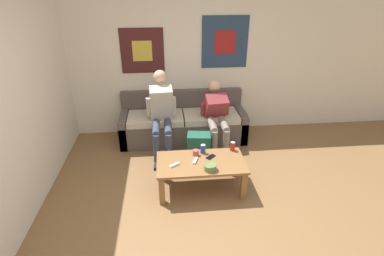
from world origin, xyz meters
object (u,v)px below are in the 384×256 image
drink_can_red (233,146)px  coffee_table (201,166)px  backpack (199,149)px  game_controller_near_right (195,161)px  person_seated_teen (216,114)px  person_seated_adult (161,111)px  drink_can_blue (203,149)px  pillar_candle (196,153)px  game_controller_near_left (175,165)px  ceramic_bowl (210,167)px  cell_phone (211,157)px  couch (183,124)px

drink_can_red → coffee_table: bearing=-152.2°
backpack → game_controller_near_right: backpack is taller
person_seated_teen → drink_can_red: bearing=-84.6°
person_seated_adult → drink_can_blue: (0.53, -0.86, -0.20)m
coffee_table → game_controller_near_right: size_ratio=7.65×
coffee_table → drink_can_blue: bearing=75.9°
person_seated_teen → backpack: person_seated_teen is taller
drink_can_blue → backpack: bearing=89.9°
pillar_candle → coffee_table: bearing=-72.1°
coffee_table → game_controller_near_left: 0.35m
coffee_table → ceramic_bowl: (0.09, -0.20, 0.11)m
person_seated_adult → cell_phone: 1.19m
person_seated_teen → pillar_candle: bearing=-114.9°
drink_can_blue → cell_phone: drink_can_blue is taller
drink_can_red → game_controller_near_left: drink_can_red is taller
game_controller_near_right → drink_can_blue: bearing=57.8°
person_seated_teen → drink_can_red: (0.08, -0.84, -0.11)m
pillar_candle → person_seated_teen: bearing=65.1°
coffee_table → backpack: 0.68m
game_controller_near_left → game_controller_near_right: 0.28m
couch → ceramic_bowl: (0.21, -1.64, 0.18)m
ceramic_bowl → cell_phone: ceramic_bowl is taller
couch → drink_can_blue: couch is taller
game_controller_near_left → drink_can_red: bearing=20.9°
ceramic_bowl → pillar_candle: size_ratio=1.71×
pillar_candle → drink_can_blue: drink_can_blue is taller
game_controller_near_left → game_controller_near_right: size_ratio=0.95×
drink_can_red → game_controller_near_left: 0.85m
person_seated_adult → person_seated_teen: size_ratio=1.19×
drink_can_blue → cell_phone: 0.16m
coffee_table → person_seated_teen: (0.38, 1.08, 0.24)m
game_controller_near_right → cell_phone: bearing=20.7°
pillar_candle → backpack: bearing=78.5°
person_seated_adult → coffee_table: bearing=-65.7°
pillar_candle → cell_phone: bearing=-19.5°
drink_can_blue → drink_can_red: same height
coffee_table → cell_phone: (0.14, 0.09, 0.08)m
person_seated_teen → drink_can_blue: size_ratio=8.54×
person_seated_adult → backpack: person_seated_adult is taller
coffee_table → pillar_candle: (-0.05, 0.16, 0.11)m
couch → person_seated_teen: 0.69m
cell_phone → drink_can_red: bearing=25.2°
couch → coffee_table: size_ratio=1.86×
pillar_candle → game_controller_near_left: bearing=-142.3°
backpack → pillar_candle: pillar_candle is taller
ceramic_bowl → backpack: bearing=92.2°
couch → drink_can_red: 1.35m
person_seated_teen → game_controller_near_right: size_ratio=7.23×
backpack → cell_phone: backpack is taller
coffee_table → cell_phone: size_ratio=7.77×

